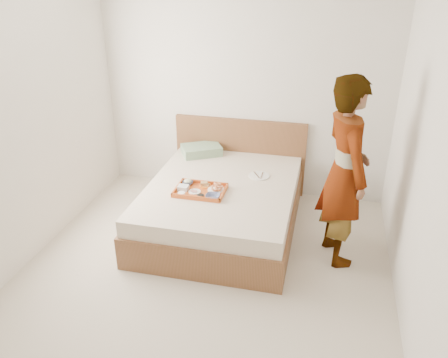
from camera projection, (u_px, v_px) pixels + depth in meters
name	position (u px, v px, depth m)	size (l,w,h in m)	color
ground	(200.00, 282.00, 4.21)	(3.50, 4.00, 0.01)	beige
wall_back	(244.00, 91.00, 5.39)	(3.50, 0.01, 2.60)	silver
wall_front	(60.00, 334.00, 1.89)	(3.50, 0.01, 2.60)	silver
wall_left	(7.00, 136.00, 4.01)	(0.01, 4.00, 2.60)	silver
wall_right	(427.00, 176.00, 3.28)	(0.01, 4.00, 2.60)	silver
bed	(222.00, 206.00, 4.98)	(1.65, 2.00, 0.53)	brown
headboard	(240.00, 155.00, 5.73)	(1.65, 0.06, 0.95)	brown
pillow	(201.00, 150.00, 5.60)	(0.46, 0.32, 0.11)	#91B48A
tray	(200.00, 190.00, 4.69)	(0.52, 0.38, 0.05)	#C85211
prawn_plate	(216.00, 190.00, 4.71)	(0.18, 0.18, 0.01)	white
navy_bowl_big	(213.00, 196.00, 4.55)	(0.15, 0.15, 0.04)	#1A244A
sauce_dish	(201.00, 196.00, 4.56)	(0.08, 0.08, 0.03)	black
meat_plate	(195.00, 192.00, 4.67)	(0.13, 0.13, 0.01)	white
bread_plate	(205.00, 186.00, 4.79)	(0.13, 0.13, 0.01)	orange
salad_bowl	(188.00, 183.00, 4.83)	(0.11, 0.11, 0.04)	#1A244A
plastic_tub	(183.00, 188.00, 4.71)	(0.11, 0.09, 0.05)	silver
cheese_round	(181.00, 194.00, 4.61)	(0.08, 0.08, 0.03)	white
dinner_plate	(259.00, 176.00, 5.05)	(0.23, 0.23, 0.01)	white
person	(345.00, 172.00, 4.21)	(0.67, 0.44, 1.85)	silver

